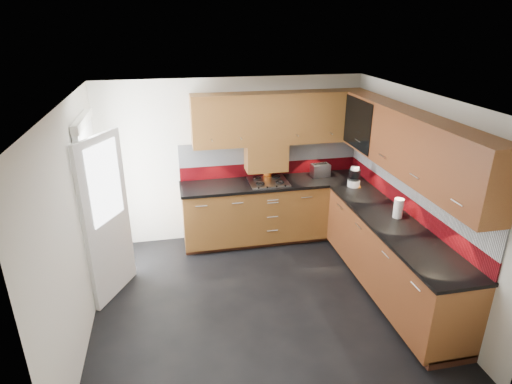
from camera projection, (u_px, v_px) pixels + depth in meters
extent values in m
cube|color=black|center=(259.00, 302.00, 5.13)|extent=(4.00, 3.80, 0.02)
cube|color=white|center=(260.00, 95.00, 4.20)|extent=(4.00, 3.80, 0.10)
cube|color=silver|center=(233.00, 160.00, 6.34)|extent=(4.00, 0.08, 2.64)
cube|color=silver|center=(315.00, 318.00, 3.00)|extent=(4.00, 0.08, 2.64)
cube|color=silver|center=(72.00, 227.00, 4.30)|extent=(0.08, 3.80, 2.64)
cube|color=silver|center=(420.00, 197.00, 5.04)|extent=(0.08, 3.80, 2.64)
cube|color=brown|center=(274.00, 210.00, 6.41)|extent=(2.70, 0.60, 0.95)
cube|color=brown|center=(390.00, 257.00, 5.16)|extent=(0.60, 2.60, 0.95)
cube|color=#3B1C10|center=(273.00, 234.00, 6.60)|extent=(2.70, 0.54, 0.10)
cube|color=#3B1C10|center=(389.00, 286.00, 5.32)|extent=(0.54, 2.60, 0.10)
cube|color=black|center=(274.00, 183.00, 6.23)|extent=(2.72, 0.62, 0.04)
cube|color=black|center=(395.00, 225.00, 4.97)|extent=(0.62, 2.60, 0.04)
cube|color=maroon|center=(270.00, 168.00, 6.45)|extent=(2.70, 0.02, 0.20)
cube|color=silver|center=(270.00, 151.00, 6.35)|extent=(2.70, 0.02, 0.34)
cube|color=maroon|center=(406.00, 203.00, 5.27)|extent=(0.02, 3.20, 0.20)
cube|color=silver|center=(408.00, 182.00, 5.17)|extent=(0.02, 3.20, 0.34)
cube|color=brown|center=(280.00, 118.00, 6.03)|extent=(2.50, 0.33, 0.72)
cube|color=brown|center=(410.00, 144.00, 4.79)|extent=(0.33, 2.87, 0.72)
cube|color=silver|center=(273.00, 136.00, 5.92)|extent=(1.80, 0.01, 0.16)
cube|color=silver|center=(395.00, 164.00, 4.80)|extent=(0.01, 2.00, 0.16)
cube|color=brown|center=(266.00, 157.00, 6.21)|extent=(0.60, 0.33, 0.40)
cube|color=black|center=(357.00, 124.00, 5.69)|extent=(0.01, 0.80, 0.66)
cube|color=#FFD18C|center=(379.00, 123.00, 5.75)|extent=(0.01, 0.76, 0.64)
cube|color=black|center=(369.00, 122.00, 5.72)|extent=(0.29, 0.76, 0.01)
cylinder|color=black|center=(379.00, 119.00, 5.45)|extent=(0.07, 0.07, 0.16)
cylinder|color=black|center=(374.00, 116.00, 5.59)|extent=(0.07, 0.07, 0.16)
cylinder|color=white|center=(368.00, 114.00, 5.72)|extent=(0.07, 0.07, 0.16)
cylinder|color=black|center=(364.00, 111.00, 5.86)|extent=(0.07, 0.07, 0.16)
cube|color=white|center=(95.00, 207.00, 5.20)|extent=(0.06, 0.95, 2.04)
cube|color=white|center=(107.00, 219.00, 4.93)|extent=(0.42, 0.73, 1.98)
cube|color=white|center=(105.00, 183.00, 4.76)|extent=(0.28, 0.50, 0.90)
cube|color=silver|center=(268.00, 182.00, 6.19)|extent=(0.56, 0.48, 0.02)
torus|color=black|center=(260.00, 184.00, 6.05)|extent=(0.12, 0.12, 0.02)
torus|color=black|center=(280.00, 182.00, 6.10)|extent=(0.12, 0.12, 0.02)
torus|color=black|center=(257.00, 178.00, 6.26)|extent=(0.12, 0.12, 0.02)
torus|color=black|center=(276.00, 177.00, 6.31)|extent=(0.12, 0.12, 0.02)
cube|color=black|center=(272.00, 187.00, 5.98)|extent=(0.42, 0.04, 0.02)
cylinder|color=orange|center=(268.00, 172.00, 6.37)|extent=(0.12, 0.12, 0.16)
cylinder|color=olive|center=(268.00, 159.00, 6.32)|extent=(0.06, 0.01, 0.31)
cylinder|color=olive|center=(268.00, 160.00, 6.32)|extent=(0.05, 0.03, 0.29)
cylinder|color=olive|center=(267.00, 159.00, 6.31)|extent=(0.06, 0.03, 0.33)
cylinder|color=olive|center=(269.00, 161.00, 6.32)|extent=(0.04, 0.05, 0.27)
cylinder|color=olive|center=(267.00, 160.00, 6.31)|extent=(0.04, 0.05, 0.30)
cube|color=silver|center=(320.00, 170.00, 6.40)|extent=(0.28, 0.19, 0.19)
cube|color=black|center=(321.00, 164.00, 6.36)|extent=(0.21, 0.04, 0.01)
cube|color=black|center=(320.00, 163.00, 6.40)|extent=(0.21, 0.04, 0.01)
cylinder|color=white|center=(354.00, 183.00, 6.03)|extent=(0.17, 0.17, 0.10)
cylinder|color=black|center=(354.00, 175.00, 5.98)|extent=(0.16, 0.16, 0.15)
cylinder|color=white|center=(355.00, 168.00, 5.95)|extent=(0.12, 0.12, 0.04)
cylinder|color=white|center=(398.00, 208.00, 5.07)|extent=(0.14, 0.14, 0.24)
cube|color=orange|center=(354.00, 186.00, 6.05)|extent=(0.18, 0.17, 0.02)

